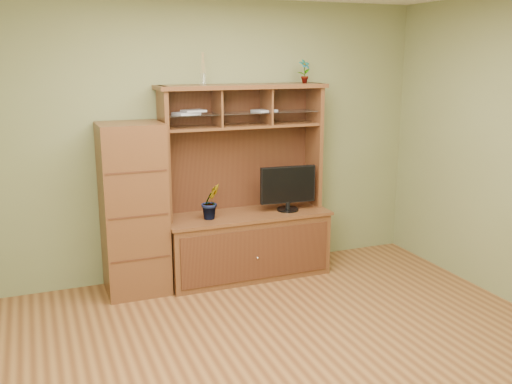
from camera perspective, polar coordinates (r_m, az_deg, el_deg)
room at (r=3.84m, az=4.17°, el=1.24°), size 4.54×4.04×2.74m
media_hutch at (r=5.70m, az=-1.04°, el=-3.30°), size 1.66×0.61×1.90m
monitor at (r=5.69m, az=3.22°, el=0.46°), size 0.57×0.22×0.45m
orchid_plant at (r=5.42m, az=-4.54°, el=-0.94°), size 0.22×0.19×0.34m
top_plant at (r=5.79m, az=4.87°, el=11.95°), size 0.14×0.11×0.23m
reed_diffuser at (r=5.41m, az=-5.31°, el=11.84°), size 0.06×0.06×0.30m
magazines at (r=5.46m, az=-4.15°, el=8.02°), size 1.04×0.23×0.04m
side_cabinet at (r=5.34m, az=-12.14°, el=-1.71°), size 0.57×0.52×1.59m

